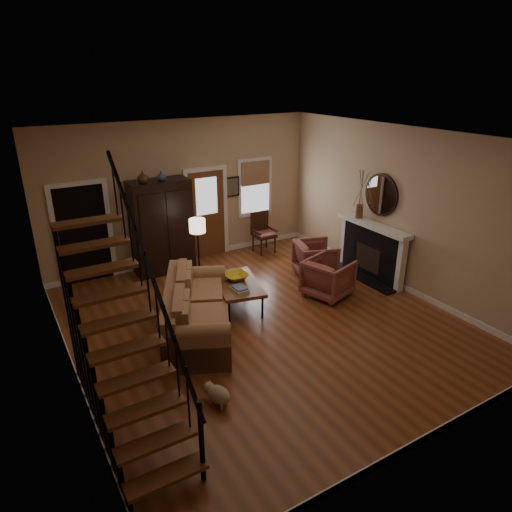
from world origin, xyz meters
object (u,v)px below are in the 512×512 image
coffee_table (238,294)px  floor_lamp (199,253)px  sofa (197,310)px  side_chair (264,233)px  armchair_right (315,259)px  armchair_left (328,278)px  armoire (162,227)px

coffee_table → floor_lamp: floor_lamp is taller
sofa → side_chair: (3.00, 2.68, 0.06)m
armchair_right → side_chair: (-0.25, 1.77, 0.12)m
sofa → armchair_left: 2.86m
sofa → armchair_left: sofa is taller
sofa → coffee_table: 1.19m
armchair_left → armchair_right: size_ratio=1.00×
armchair_left → floor_lamp: bearing=30.9°
coffee_table → floor_lamp: 1.39m
coffee_table → armchair_left: bearing=-16.1°
floor_lamp → armoire: bearing=109.6°
coffee_table → floor_lamp: (-0.22, 1.29, 0.47)m
coffee_table → armchair_left: 1.87m
side_chair → sofa: bearing=-138.3°
coffee_table → floor_lamp: bearing=99.8°
armoire → coffee_table: bearing=-75.6°
armchair_right → floor_lamp: 2.59m
armchair_right → floor_lamp: floor_lamp is taller
floor_lamp → side_chair: bearing=22.3°
floor_lamp → side_chair: floor_lamp is taller
coffee_table → armchair_left: armchair_left is taller
armoire → armchair_left: armoire is taller
armoire → coffee_table: size_ratio=1.57×
armchair_left → armoire: bearing=22.5°
armoire → coffee_table: 2.58m
coffee_table → floor_lamp: size_ratio=0.92×
sofa → side_chair: side_chair is taller
armchair_left → side_chair: size_ratio=0.84×
armchair_left → floor_lamp: (-2.02, 1.81, 0.34)m
armoire → armchair_right: bearing=-35.2°
floor_lamp → side_chair: 2.35m
armoire → side_chair: (2.55, -0.20, -0.54)m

